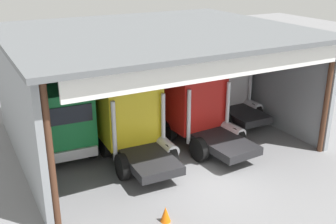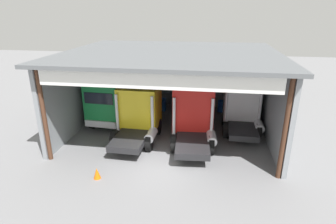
# 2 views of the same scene
# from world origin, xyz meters

# --- Properties ---
(ground_plane) EXTENTS (80.00, 80.00, 0.00)m
(ground_plane) POSITION_xyz_m (0.00, 0.00, 0.00)
(ground_plane) COLOR slate
(ground_plane) RESTS_ON ground
(workshop_shed) EXTENTS (13.27, 11.45, 5.40)m
(workshop_shed) POSITION_xyz_m (0.00, 6.22, 3.73)
(workshop_shed) COLOR gray
(workshop_shed) RESTS_ON ground
(truck_green_center_left_bay) EXTENTS (2.57, 5.15, 3.27)m
(truck_green_center_left_bay) POSITION_xyz_m (-4.46, 5.41, 1.74)
(truck_green_center_left_bay) COLOR #197F3D
(truck_green_center_left_bay) RESTS_ON ground
(truck_yellow_left_bay) EXTENTS (2.65, 4.81, 3.34)m
(truck_yellow_left_bay) POSITION_xyz_m (-1.84, 3.57, 1.73)
(truck_yellow_left_bay) COLOR yellow
(truck_yellow_left_bay) RESTS_ON ground
(truck_red_center_bay) EXTENTS (2.87, 5.37, 3.66)m
(truck_red_center_bay) POSITION_xyz_m (1.57, 3.79, 1.90)
(truck_red_center_bay) COLOR red
(truck_red_center_bay) RESTS_ON ground
(truck_white_right_bay) EXTENTS (2.53, 4.65, 3.23)m
(truck_white_right_bay) POSITION_xyz_m (4.72, 5.92, 1.68)
(truck_white_right_bay) COLOR white
(truck_white_right_bay) RESTS_ON ground
(oil_drum) EXTENTS (0.58, 0.58, 0.91)m
(oil_drum) POSITION_xyz_m (3.52, 9.40, 0.46)
(oil_drum) COLOR #194CB2
(oil_drum) RESTS_ON ground
(tool_cart) EXTENTS (0.90, 0.60, 1.00)m
(tool_cart) POSITION_xyz_m (-1.44, 8.98, 0.50)
(tool_cart) COLOR #1E59A5
(tool_cart) RESTS_ON ground
(traffic_cone) EXTENTS (0.36, 0.36, 0.56)m
(traffic_cone) POSITION_xyz_m (-2.78, -1.29, 0.28)
(traffic_cone) COLOR orange
(traffic_cone) RESTS_ON ground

